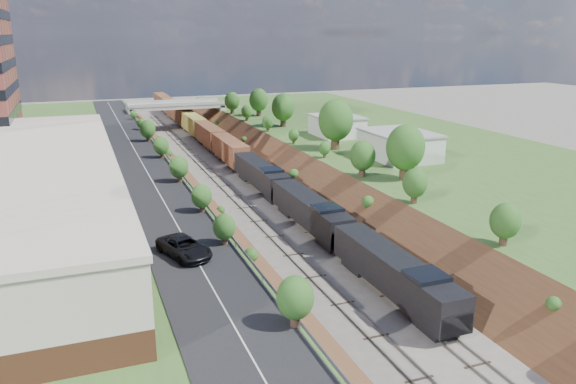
% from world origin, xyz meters
% --- Properties ---
extents(platform_left, '(44.00, 180.00, 5.00)m').
position_xyz_m(platform_left, '(-33.00, 60.00, 2.50)').
color(platform_left, '#3F6027').
rests_on(platform_left, ground).
extents(platform_right, '(44.00, 180.00, 5.00)m').
position_xyz_m(platform_right, '(33.00, 60.00, 2.50)').
color(platform_right, '#3F6027').
rests_on(platform_right, ground).
extents(embankment_left, '(10.00, 180.00, 10.00)m').
position_xyz_m(embankment_left, '(-11.00, 60.00, 0.00)').
color(embankment_left, brown).
rests_on(embankment_left, ground).
extents(embankment_right, '(10.00, 180.00, 10.00)m').
position_xyz_m(embankment_right, '(11.00, 60.00, 0.00)').
color(embankment_right, brown).
rests_on(embankment_right, ground).
extents(rail_left_track, '(1.58, 180.00, 0.18)m').
position_xyz_m(rail_left_track, '(-2.60, 60.00, 0.09)').
color(rail_left_track, gray).
rests_on(rail_left_track, ground).
extents(rail_right_track, '(1.58, 180.00, 0.18)m').
position_xyz_m(rail_right_track, '(2.60, 60.00, 0.09)').
color(rail_right_track, gray).
rests_on(rail_right_track, ground).
extents(road, '(8.00, 180.00, 0.10)m').
position_xyz_m(road, '(-15.50, 60.00, 5.05)').
color(road, black).
rests_on(road, platform_left).
extents(guardrail, '(0.10, 171.00, 0.70)m').
position_xyz_m(guardrail, '(-11.40, 59.80, 5.55)').
color(guardrail, '#99999E').
rests_on(guardrail, platform_left).
extents(commercial_building, '(14.30, 62.30, 7.00)m').
position_xyz_m(commercial_building, '(-28.00, 38.00, 8.51)').
color(commercial_building, brown).
rests_on(commercial_building, platform_left).
extents(overpass, '(24.50, 8.30, 7.40)m').
position_xyz_m(overpass, '(0.00, 122.00, 4.92)').
color(overpass, gray).
rests_on(overpass, ground).
extents(white_building_near, '(9.00, 12.00, 4.00)m').
position_xyz_m(white_building_near, '(23.50, 52.00, 7.00)').
color(white_building_near, silver).
rests_on(white_building_near, platform_right).
extents(white_building_far, '(8.00, 10.00, 3.60)m').
position_xyz_m(white_building_far, '(23.00, 74.00, 6.80)').
color(white_building_far, silver).
rests_on(white_building_far, platform_right).
extents(tree_right_large, '(5.25, 5.25, 7.61)m').
position_xyz_m(tree_right_large, '(17.00, 40.00, 9.38)').
color(tree_right_large, '#473323').
rests_on(tree_right_large, platform_right).
extents(tree_left_crest, '(2.45, 2.45, 3.55)m').
position_xyz_m(tree_left_crest, '(-11.80, 20.00, 7.04)').
color(tree_left_crest, '#473323').
rests_on(tree_left_crest, platform_left).
extents(freight_train, '(3.25, 165.24, 4.81)m').
position_xyz_m(freight_train, '(2.60, 93.91, 2.74)').
color(freight_train, black).
rests_on(freight_train, ground).
extents(suv, '(4.77, 6.88, 1.75)m').
position_xyz_m(suv, '(-16.34, 22.88, 5.97)').
color(suv, black).
rests_on(suv, road).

